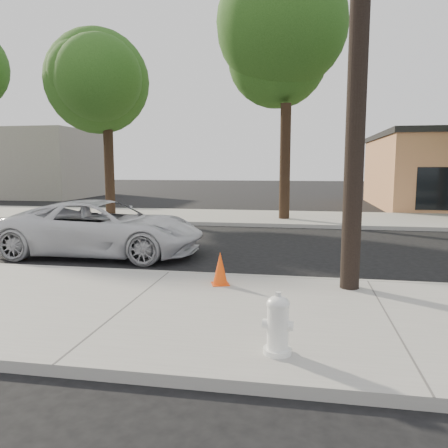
# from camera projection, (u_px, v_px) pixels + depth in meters

# --- Properties ---
(ground) EXTENTS (120.00, 120.00, 0.00)m
(ground) POSITION_uv_depth(u_px,v_px,m) (194.00, 258.00, 11.24)
(ground) COLOR black
(ground) RESTS_ON ground
(near_sidewalk) EXTENTS (90.00, 4.40, 0.15)m
(near_sidewalk) POSITION_uv_depth(u_px,v_px,m) (129.00, 308.00, 7.03)
(near_sidewalk) COLOR gray
(near_sidewalk) RESTS_ON ground
(far_sidewalk) EXTENTS (90.00, 5.00, 0.15)m
(far_sidewalk) POSITION_uv_depth(u_px,v_px,m) (240.00, 217.00, 19.53)
(far_sidewalk) COLOR gray
(far_sidewalk) RESTS_ON ground
(curb_near) EXTENTS (90.00, 0.12, 0.16)m
(curb_near) POSITION_uv_depth(u_px,v_px,m) (169.00, 275.00, 9.18)
(curb_near) COLOR #9E9B93
(curb_near) RESTS_ON ground
(building_far) EXTENTS (14.00, 8.00, 5.00)m
(building_far) POSITION_uv_depth(u_px,v_px,m) (6.00, 164.00, 33.89)
(building_far) COLOR gray
(building_far) RESTS_ON ground
(utility_pole) EXTENTS (1.40, 0.34, 9.00)m
(utility_pole) POSITION_uv_depth(u_px,v_px,m) (359.00, 26.00, 7.36)
(utility_pole) COLOR black
(utility_pole) RESTS_ON near_sidewalk
(tree_b) EXTENTS (4.34, 4.20, 8.45)m
(tree_b) POSITION_uv_depth(u_px,v_px,m) (109.00, 79.00, 19.30)
(tree_b) COLOR black
(tree_b) RESTS_ON far_sidewalk
(tree_c) EXTENTS (4.96, 4.80, 9.55)m
(tree_c) POSITION_uv_depth(u_px,v_px,m) (292.00, 51.00, 17.40)
(tree_c) COLOR black
(tree_c) RESTS_ON far_sidewalk
(police_cruiser) EXTENTS (5.29, 2.47, 1.46)m
(police_cruiser) POSITION_uv_depth(u_px,v_px,m) (103.00, 228.00, 11.51)
(police_cruiser) COLOR silver
(police_cruiser) RESTS_ON ground
(fire_hydrant) EXTENTS (0.37, 0.34, 0.70)m
(fire_hydrant) POSITION_uv_depth(u_px,v_px,m) (278.00, 326.00, 5.13)
(fire_hydrant) COLOR white
(fire_hydrant) RESTS_ON near_sidewalk
(traffic_cone) EXTENTS (0.41, 0.41, 0.62)m
(traffic_cone) POSITION_uv_depth(u_px,v_px,m) (220.00, 269.00, 8.15)
(traffic_cone) COLOR #FF4C0D
(traffic_cone) RESTS_ON near_sidewalk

